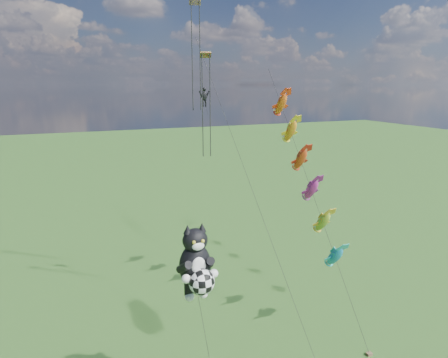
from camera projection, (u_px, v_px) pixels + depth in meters
name	position (u px, v px, depth m)	size (l,w,h in m)	color
cat_kite_rig	(197.00, 265.00, 22.43)	(2.25, 4.05, 11.11)	brown
fish_windsock_rig	(306.00, 175.00, 32.18)	(1.04, 15.97, 20.59)	brown
parafoil_rig	(206.00, 89.00, 32.45)	(3.87, 17.21, 26.37)	brown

